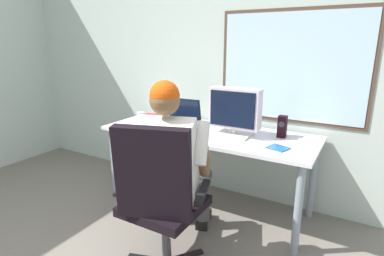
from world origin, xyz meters
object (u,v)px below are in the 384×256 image
wine_glass (141,117)px  desk_speaker (282,126)px  desk (208,140)px  person_seated (172,166)px  office_chair (159,194)px  cd_case (278,148)px  laptop (180,119)px  crt_monitor (235,110)px  book_stack (150,118)px

wine_glass → desk_speaker: size_ratio=0.79×
desk → person_seated: person_seated is taller
office_chair → wine_glass: bearing=134.5°
desk_speaker → cd_case: size_ratio=1.05×
laptop → crt_monitor: bearing=-3.1°
crt_monitor → cd_case: 0.49m
desk → book_stack: size_ratio=9.86×
crt_monitor → laptop: crt_monitor is taller
crt_monitor → book_stack: bearing=176.6°
desk → crt_monitor: size_ratio=4.40×
cd_case → desk_speaker: bearing=100.0°
office_chair → wine_glass: size_ratio=7.35×
desk → laptop: (-0.31, 0.02, 0.15)m
wine_glass → cd_case: (1.26, 0.04, -0.09)m
crt_monitor → book_stack: (-0.93, 0.06, -0.19)m
laptop → cd_case: laptop is taller
desk → person_seated: 0.70m
desk → office_chair: office_chair is taller
wine_glass → cd_case: 1.26m
desk → crt_monitor: (0.25, -0.01, 0.31)m
office_chair → person_seated: 0.28m
crt_monitor → book_stack: crt_monitor is taller
laptop → book_stack: size_ratio=1.89×
wine_glass → desk_speaker: desk_speaker is taller
person_seated → desk_speaker: bearing=58.0°
wine_glass → crt_monitor: bearing=12.5°
office_chair → desk_speaker: 1.22m
office_chair → book_stack: (-0.83, 1.00, 0.18)m
person_seated → wine_glass: person_seated is taller
office_chair → desk_speaker: size_ratio=5.80×
crt_monitor → laptop: 0.58m
desk_speaker → book_stack: 1.29m
desk → book_stack: book_stack is taller
desk → cd_case: cd_case is taller
person_seated → book_stack: 1.07m
book_stack → crt_monitor: bearing=-3.4°
cd_case → laptop: bearing=169.7°
office_chair → person_seated: size_ratio=0.82×
person_seated → wine_glass: size_ratio=8.93×
crt_monitor → cd_case: bearing=-19.5°
desk → office_chair: (0.16, -0.95, -0.06)m
office_chair → crt_monitor: 1.02m
desk_speaker → laptop: bearing=-172.1°
desk → laptop: size_ratio=5.23×
office_chair → laptop: size_ratio=2.91×
person_seated → laptop: (-0.39, 0.72, 0.13)m
cd_case → crt_monitor: bearing=160.5°
person_seated → book_stack: person_seated is taller
person_seated → cd_case: person_seated is taller
office_chair → book_stack: size_ratio=5.49×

